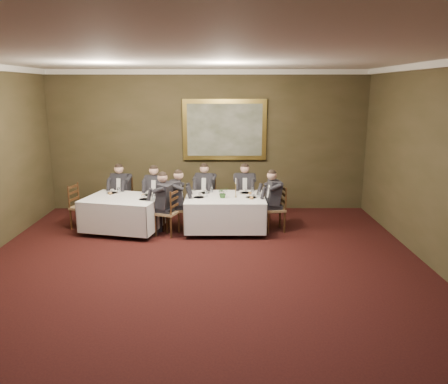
{
  "coord_description": "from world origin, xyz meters",
  "views": [
    {
      "loc": [
        0.36,
        -5.99,
        3.04
      ],
      "look_at": [
        0.4,
        1.99,
        1.15
      ],
      "focal_mm": 35.0,
      "sensor_mm": 36.0,
      "label": 1
    }
  ],
  "objects_px": {
    "chair_main_backright": "(244,207)",
    "table_second": "(124,211)",
    "chair_main_backleft": "(206,207)",
    "chair_sec_backright": "(156,210)",
    "painting": "(225,130)",
    "chair_sec_endright": "(168,222)",
    "chair_sec_backleft": "(123,208)",
    "chair_main_endright": "(275,218)",
    "chair_main_endleft": "(175,218)",
    "diner_main_backright": "(244,198)",
    "centerpiece": "(223,192)",
    "diner_main_backleft": "(205,198)",
    "candlestick": "(236,190)",
    "diner_main_endleft": "(176,208)",
    "diner_sec_backright": "(156,201)",
    "diner_sec_backleft": "(122,199)",
    "table_main": "(225,211)",
    "diner_main_endright": "(275,208)",
    "chair_sec_endleft": "(82,216)",
    "diner_sec_endright": "(167,211)"
  },
  "relations": [
    {
      "from": "chair_main_backright",
      "to": "table_second",
      "type": "bearing_deg",
      "value": 20.25
    },
    {
      "from": "chair_main_backleft",
      "to": "chair_sec_backright",
      "type": "bearing_deg",
      "value": 24.6
    },
    {
      "from": "painting",
      "to": "chair_sec_endright",
      "type": "bearing_deg",
      "value": -120.81
    },
    {
      "from": "chair_sec_backleft",
      "to": "painting",
      "type": "bearing_deg",
      "value": -147.26
    },
    {
      "from": "chair_main_endright",
      "to": "chair_main_endleft",
      "type": "bearing_deg",
      "value": 81.96
    },
    {
      "from": "diner_main_backright",
      "to": "centerpiece",
      "type": "bearing_deg",
      "value": 62.82
    },
    {
      "from": "diner_main_backleft",
      "to": "candlestick",
      "type": "relative_size",
      "value": 3.09
    },
    {
      "from": "chair_main_endleft",
      "to": "diner_main_endleft",
      "type": "distance_m",
      "value": 0.23
    },
    {
      "from": "diner_main_endleft",
      "to": "chair_main_endright",
      "type": "relative_size",
      "value": 1.35
    },
    {
      "from": "table_second",
      "to": "diner_main_backleft",
      "type": "relative_size",
      "value": 1.37
    },
    {
      "from": "chair_sec_endright",
      "to": "chair_sec_backright",
      "type": "bearing_deg",
      "value": 42.09
    },
    {
      "from": "centerpiece",
      "to": "diner_main_endleft",
      "type": "bearing_deg",
      "value": 175.07
    },
    {
      "from": "chair_main_endright",
      "to": "candlestick",
      "type": "relative_size",
      "value": 2.3
    },
    {
      "from": "diner_main_endleft",
      "to": "diner_sec_backright",
      "type": "bearing_deg",
      "value": -143.2
    },
    {
      "from": "candlestick",
      "to": "chair_sec_endright",
      "type": "bearing_deg",
      "value": -170.3
    },
    {
      "from": "chair_main_backright",
      "to": "diner_main_endleft",
      "type": "distance_m",
      "value": 1.79
    },
    {
      "from": "chair_sec_endright",
      "to": "chair_main_endleft",
      "type": "bearing_deg",
      "value": -4.55
    },
    {
      "from": "table_second",
      "to": "diner_sec_backleft",
      "type": "height_order",
      "value": "diner_sec_backleft"
    },
    {
      "from": "diner_main_backleft",
      "to": "table_main",
      "type": "bearing_deg",
      "value": 130.58
    },
    {
      "from": "table_main",
      "to": "chair_main_endleft",
      "type": "xyz_separation_m",
      "value": [
        -1.09,
        0.0,
        -0.17
      ]
    },
    {
      "from": "diner_main_endright",
      "to": "diner_sec_backright",
      "type": "relative_size",
      "value": 1.0
    },
    {
      "from": "chair_main_backright",
      "to": "chair_sec_endleft",
      "type": "relative_size",
      "value": 1.0
    },
    {
      "from": "chair_main_endright",
      "to": "diner_sec_endright",
      "type": "relative_size",
      "value": 0.74
    },
    {
      "from": "diner_main_backleft",
      "to": "chair_sec_endright",
      "type": "xyz_separation_m",
      "value": [
        -0.76,
        -1.16,
        -0.23
      ]
    },
    {
      "from": "chair_sec_backright",
      "to": "diner_sec_backright",
      "type": "distance_m",
      "value": 0.23
    },
    {
      "from": "diner_sec_backright",
      "to": "chair_main_backleft",
      "type": "bearing_deg",
      "value": -159.04
    },
    {
      "from": "diner_main_endright",
      "to": "diner_sec_backleft",
      "type": "height_order",
      "value": "same"
    },
    {
      "from": "diner_main_backleft",
      "to": "diner_sec_endright",
      "type": "height_order",
      "value": "same"
    },
    {
      "from": "diner_main_backleft",
      "to": "chair_sec_backright",
      "type": "xyz_separation_m",
      "value": [
        -1.14,
        -0.23,
        -0.23
      ]
    },
    {
      "from": "table_main",
      "to": "chair_sec_backright",
      "type": "xyz_separation_m",
      "value": [
        -1.6,
        0.65,
        -0.17
      ]
    },
    {
      "from": "chair_main_backleft",
      "to": "centerpiece",
      "type": "height_order",
      "value": "centerpiece"
    },
    {
      "from": "chair_main_backright",
      "to": "diner_sec_backleft",
      "type": "xyz_separation_m",
      "value": [
        -2.9,
        -0.05,
        0.23
      ]
    },
    {
      "from": "diner_main_backright",
      "to": "diner_main_endright",
      "type": "height_order",
      "value": "same"
    },
    {
      "from": "diner_main_endright",
      "to": "painting",
      "type": "xyz_separation_m",
      "value": [
        -1.08,
        1.77,
        1.53
      ]
    },
    {
      "from": "chair_sec_endright",
      "to": "centerpiece",
      "type": "relative_size",
      "value": 4.14
    },
    {
      "from": "chair_main_endleft",
      "to": "chair_sec_backright",
      "type": "xyz_separation_m",
      "value": [
        -0.51,
        0.65,
        0.0
      ]
    },
    {
      "from": "table_second",
      "to": "diner_main_endright",
      "type": "relative_size",
      "value": 1.37
    },
    {
      "from": "chair_sec_endleft",
      "to": "table_main",
      "type": "bearing_deg",
      "value": 100.43
    },
    {
      "from": "painting",
      "to": "diner_sec_endright",
      "type": "bearing_deg",
      "value": -121.09
    },
    {
      "from": "chair_sec_endleft",
      "to": "painting",
      "type": "height_order",
      "value": "painting"
    },
    {
      "from": "table_second",
      "to": "diner_main_endleft",
      "type": "xyz_separation_m",
      "value": [
        1.12,
        0.05,
        0.06
      ]
    },
    {
      "from": "table_main",
      "to": "diner_sec_backleft",
      "type": "bearing_deg",
      "value": 161.08
    },
    {
      "from": "chair_sec_endright",
      "to": "painting",
      "type": "height_order",
      "value": "painting"
    },
    {
      "from": "candlestick",
      "to": "table_main",
      "type": "bearing_deg",
      "value": 171.2
    },
    {
      "from": "diner_main_backleft",
      "to": "chair_main_backright",
      "type": "height_order",
      "value": "diner_main_backleft"
    },
    {
      "from": "chair_sec_backleft",
      "to": "centerpiece",
      "type": "height_order",
      "value": "centerpiece"
    },
    {
      "from": "diner_sec_backleft",
      "to": "diner_main_backright",
      "type": "bearing_deg",
      "value": -167.22
    },
    {
      "from": "diner_sec_endright",
      "to": "chair_sec_endleft",
      "type": "relative_size",
      "value": 1.35
    },
    {
      "from": "diner_main_backleft",
      "to": "chair_main_endright",
      "type": "xyz_separation_m",
      "value": [
        1.55,
        -0.88,
        -0.23
      ]
    },
    {
      "from": "diner_sec_endright",
      "to": "chair_sec_backleft",
      "type": "bearing_deg",
      "value": 66.83
    }
  ]
}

